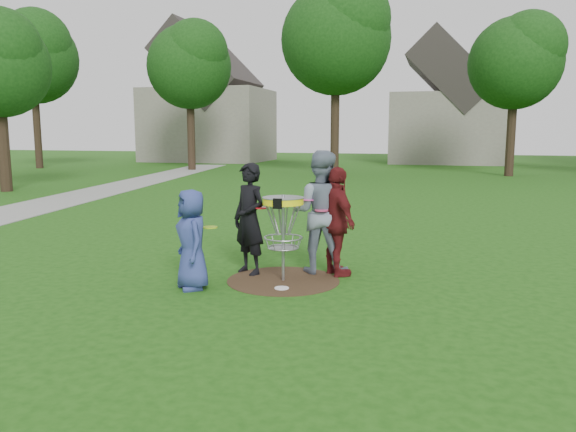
% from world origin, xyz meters
% --- Properties ---
extents(ground, '(100.00, 100.00, 0.00)m').
position_xyz_m(ground, '(0.00, 0.00, 0.00)').
color(ground, '#19470F').
rests_on(ground, ground).
extents(dirt_patch, '(1.80, 1.80, 0.01)m').
position_xyz_m(dirt_patch, '(0.00, 0.00, 0.00)').
color(dirt_patch, '#47331E').
rests_on(dirt_patch, ground).
extents(concrete_path, '(7.75, 39.92, 0.02)m').
position_xyz_m(concrete_path, '(-10.00, 8.00, 0.01)').
color(concrete_path, '#9E9E99').
rests_on(concrete_path, ground).
extents(player_blue, '(0.84, 0.88, 1.51)m').
position_xyz_m(player_blue, '(-1.21, -0.78, 0.76)').
color(player_blue, navy).
rests_on(player_blue, ground).
extents(player_black, '(0.81, 0.73, 1.85)m').
position_xyz_m(player_black, '(-0.66, 0.31, 0.93)').
color(player_black, black).
rests_on(player_black, ground).
extents(player_grey, '(1.03, 0.82, 2.05)m').
position_xyz_m(player_grey, '(0.45, 0.70, 1.03)').
color(player_grey, gray).
rests_on(player_grey, ground).
extents(player_maroon, '(0.99, 1.10, 1.80)m').
position_xyz_m(player_maroon, '(0.76, 0.55, 0.90)').
color(player_maroon, maroon).
rests_on(player_maroon, ground).
extents(disc_on_grass, '(0.22, 0.22, 0.02)m').
position_xyz_m(disc_on_grass, '(0.10, -0.47, 0.01)').
color(disc_on_grass, white).
rests_on(disc_on_grass, ground).
extents(disc_golf_basket, '(0.66, 0.67, 1.38)m').
position_xyz_m(disc_golf_basket, '(0.00, -0.00, 1.02)').
color(disc_golf_basket, '#9EA0A5').
rests_on(disc_golf_basket, ground).
extents(held_discs, '(1.73, 1.31, 0.35)m').
position_xyz_m(held_discs, '(-0.14, 0.10, 1.11)').
color(held_discs, '#A0CE16').
rests_on(held_discs, ground).
extents(tree_row, '(51.20, 17.42, 9.90)m').
position_xyz_m(tree_row, '(0.44, 20.67, 6.21)').
color(tree_row, '#38281C').
rests_on(tree_row, ground).
extents(house_row, '(44.50, 10.65, 11.62)m').
position_xyz_m(house_row, '(4.78, 33.07, 4.14)').
color(house_row, gray).
rests_on(house_row, ground).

